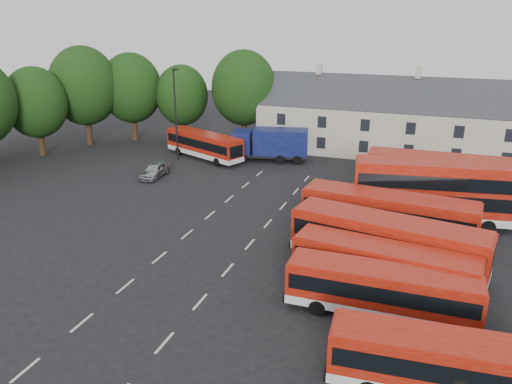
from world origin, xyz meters
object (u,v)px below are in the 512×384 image
Objects in this scene: box_truck at (271,143)px; silver_car at (155,170)px; bus_row_a at (451,363)px; bus_dd_south at (434,189)px; lamppost at (176,113)px.

silver_car is (-9.05, -9.60, -1.30)m from box_truck.
bus_row_a is 35.51m from silver_car.
bus_row_a is at bearing -72.00° from box_truck.
box_truck is (-17.32, 12.42, -0.81)m from bus_dd_south.
box_truck is at bearing 19.14° from lamppost.
box_truck reaches higher than silver_car.
box_truck is (-18.60, 31.86, 0.31)m from bus_row_a.
box_truck is at bearing 134.99° from bus_dd_south.
box_truck is at bearing 43.13° from silver_car.
bus_dd_south is at bearing 89.28° from bus_row_a.
bus_dd_south reaches higher than bus_row_a.
bus_row_a is 2.41× the size of silver_car.
bus_dd_south is 21.33m from box_truck.
lamppost is (-0.76, 6.20, 4.65)m from silver_car.
bus_dd_south is at bearing -47.93° from box_truck.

